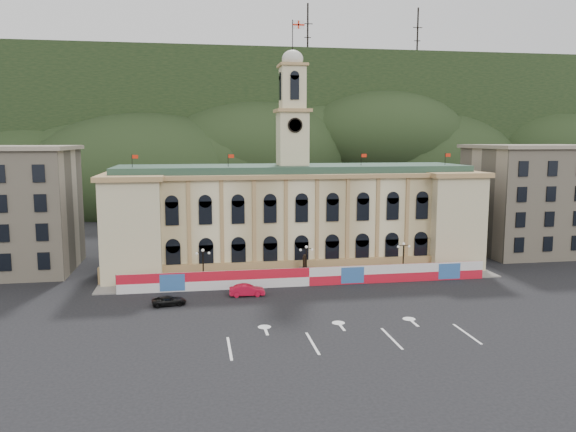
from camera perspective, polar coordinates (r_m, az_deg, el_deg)
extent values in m
plane|color=black|center=(62.00, 5.01, -10.61)|extent=(260.00, 260.00, 0.00)
cube|color=black|center=(187.50, -5.03, 8.55)|extent=(230.00, 70.00, 44.00)
cube|color=#595651|center=(174.51, 7.24, 11.20)|extent=(22.00, 8.00, 14.00)
cube|color=#595651|center=(168.28, -21.17, 9.50)|extent=(16.00, 7.00, 10.00)
cylinder|color=black|center=(178.02, 2.01, 17.67)|extent=(0.50, 0.50, 20.00)
cylinder|color=black|center=(188.05, 13.00, 16.95)|extent=(0.50, 0.50, 20.00)
cube|color=beige|center=(87.11, 0.44, -0.47)|extent=(55.00, 15.00, 14.00)
cube|color=#AA8652|center=(80.65, 1.41, -5.34)|extent=(56.00, 0.80, 2.40)
cube|color=#AA8652|center=(86.35, 0.45, 4.33)|extent=(56.20, 16.20, 0.60)
cube|color=#2A4636|center=(86.31, 0.45, 4.79)|extent=(53.00, 13.00, 1.20)
cube|color=beige|center=(85.25, -15.19, -0.93)|extent=(8.00, 17.00, 14.00)
cube|color=beige|center=(93.14, 14.94, -0.20)|extent=(8.00, 17.00, 14.00)
cube|color=beige|center=(86.19, 0.45, 7.85)|extent=(4.40, 4.40, 8.00)
cube|color=#AA8652|center=(86.29, 0.46, 10.64)|extent=(5.20, 5.20, 0.50)
cube|color=beige|center=(86.52, 0.46, 12.82)|extent=(3.60, 3.60, 6.50)
cube|color=#AA8652|center=(86.88, 0.46, 15.05)|extent=(4.20, 4.20, 0.40)
cylinder|color=black|center=(83.95, 0.73, 9.21)|extent=(2.20, 0.20, 2.20)
ellipsoid|color=beige|center=(87.00, 0.46, 15.64)|extent=(3.20, 3.20, 2.72)
cylinder|color=black|center=(87.49, 0.46, 17.72)|extent=(0.12, 0.12, 5.00)
cube|color=white|center=(87.97, 1.08, 18.85)|extent=(1.80, 0.04, 1.20)
cube|color=red|center=(87.94, 1.08, 18.86)|extent=(1.80, 0.02, 0.22)
cube|color=red|center=(87.94, 1.08, 18.86)|extent=(0.22, 0.02, 1.20)
cube|color=#B8A98E|center=(92.85, -27.05, 0.43)|extent=(20.00, 16.00, 18.00)
cube|color=#B8A98E|center=(105.81, 23.74, 1.43)|extent=(20.00, 16.00, 18.00)
cube|color=gray|center=(105.29, 24.02, 6.47)|extent=(21.00, 17.00, 0.60)
cube|color=red|center=(75.68, 2.16, -6.19)|extent=(50.00, 0.25, 2.50)
cube|color=#305EA1|center=(74.11, -11.67, -6.65)|extent=(3.20, 0.05, 2.20)
cube|color=#305EA1|center=(76.96, 6.58, -6.00)|extent=(3.20, 0.05, 2.20)
cube|color=#305EA1|center=(81.89, 16.08, -5.41)|extent=(3.20, 0.05, 2.20)
cube|color=slate|center=(78.58, 1.74, -6.54)|extent=(56.00, 5.50, 0.16)
cube|color=#595651|center=(78.62, 1.71, -5.92)|extent=(1.40, 1.40, 1.80)
cylinder|color=black|center=(78.23, 1.72, -4.71)|extent=(0.60, 0.60, 1.60)
sphere|color=black|center=(78.04, 1.72, -4.06)|extent=(0.44, 0.44, 0.44)
cylinder|color=black|center=(76.40, -8.57, -6.99)|extent=(0.44, 0.44, 0.30)
cylinder|color=black|center=(75.86, -8.61, -5.35)|extent=(0.18, 0.18, 4.80)
cube|color=black|center=(75.37, -8.64, -3.64)|extent=(1.60, 0.08, 0.08)
sphere|color=silver|center=(75.40, -9.25, -3.77)|extent=(0.36, 0.36, 0.36)
sphere|color=silver|center=(75.42, -8.03, -3.74)|extent=(0.36, 0.36, 0.36)
sphere|color=silver|center=(75.32, -8.65, -3.46)|extent=(0.40, 0.40, 0.40)
cylinder|color=black|center=(77.85, 1.85, -6.62)|extent=(0.44, 0.44, 0.30)
cylinder|color=black|center=(77.32, 1.86, -5.01)|extent=(0.18, 0.18, 4.80)
cube|color=black|center=(76.84, 1.87, -3.34)|extent=(1.60, 0.08, 0.08)
sphere|color=silver|center=(76.72, 1.28, -3.47)|extent=(0.36, 0.36, 0.36)
sphere|color=silver|center=(77.03, 2.45, -3.43)|extent=(0.36, 0.36, 0.36)
sphere|color=silver|center=(76.79, 1.87, -3.15)|extent=(0.40, 0.40, 0.40)
cylinder|color=black|center=(81.71, 11.58, -6.09)|extent=(0.44, 0.44, 0.30)
cylinder|color=black|center=(81.20, 11.62, -4.55)|extent=(0.18, 0.18, 4.80)
cube|color=black|center=(80.74, 11.67, -2.95)|extent=(1.60, 0.08, 0.08)
sphere|color=silver|center=(80.49, 11.13, -3.08)|extent=(0.36, 0.36, 0.36)
sphere|color=silver|center=(81.06, 12.19, -3.03)|extent=(0.36, 0.36, 0.36)
sphere|color=silver|center=(80.70, 11.67, -2.78)|extent=(0.40, 0.40, 0.40)
imported|color=red|center=(71.25, -4.18, -7.53)|extent=(1.87, 4.56, 1.46)
imported|color=black|center=(68.72, -11.99, -8.41)|extent=(2.98, 4.54, 1.12)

